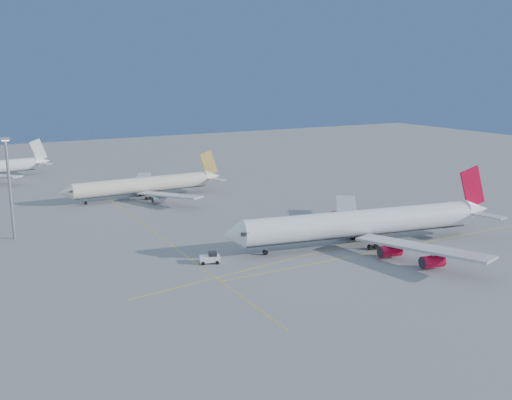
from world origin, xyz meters
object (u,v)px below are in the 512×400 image
object	(u,v)px
airliner_virgin	(366,223)
light_mast	(9,180)
pushback_tug	(210,258)
airliner_etihad	(145,185)

from	to	relation	value
airliner_virgin	light_mast	bearing A→B (deg)	158.22
pushback_tug	airliner_virgin	bearing A→B (deg)	11.27
airliner_virgin	airliner_etihad	size ratio (longest dim) A/B	1.30
airliner_virgin	light_mast	size ratio (longest dim) A/B	2.82
airliner_virgin	airliner_etihad	distance (m)	84.16
airliner_virgin	light_mast	xyz separation A→B (m)	(-76.29, 47.16, 9.91)
airliner_etihad	pushback_tug	world-z (taller)	airliner_etihad
pushback_tug	light_mast	size ratio (longest dim) A/B	0.19
pushback_tug	light_mast	bearing A→B (deg)	150.11
pushback_tug	airliner_etihad	bearing A→B (deg)	102.14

